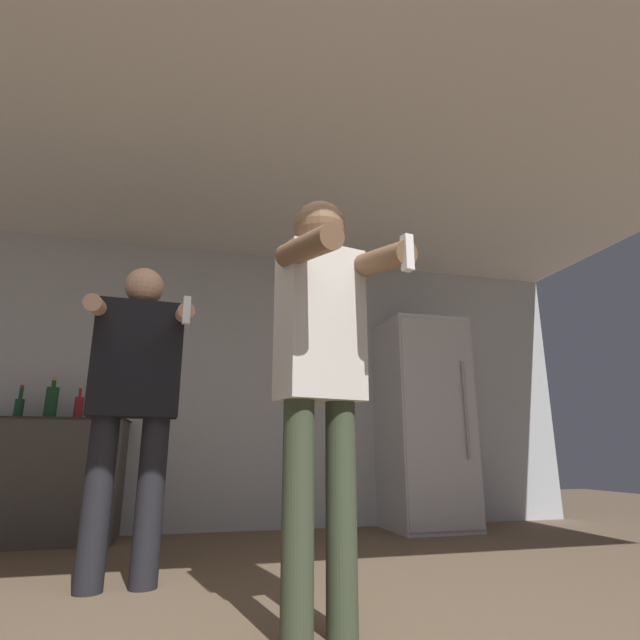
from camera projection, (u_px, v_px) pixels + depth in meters
wall_back at (221, 383)px, 4.58m from camera, size 7.00×0.06×2.55m
ceiling_slab at (248, 155)px, 3.32m from camera, size 7.00×3.87×0.05m
refrigerator at (424, 422)px, 4.59m from camera, size 0.71×0.72×1.86m
counter at (42, 480)px, 3.78m from camera, size 1.17×0.53×0.91m
bottle_green_wine at (19, 406)px, 3.89m from camera, size 0.07×0.07×0.26m
bottle_brown_liquor at (78, 407)px, 3.99m from camera, size 0.07×0.07×0.26m
bottle_amber_bourbon at (96, 406)px, 4.03m from camera, size 0.06×0.06×0.28m
bottle_red_label at (51, 402)px, 3.95m from camera, size 0.09×0.09×0.33m
person_woman_foreground at (322, 354)px, 2.02m from camera, size 0.50×0.58×1.72m
person_man_side at (134, 392)px, 2.67m from camera, size 0.55×0.53×1.68m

